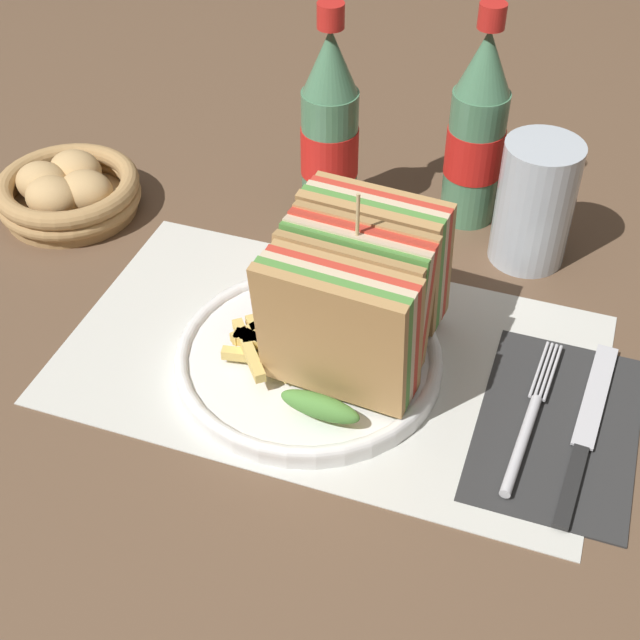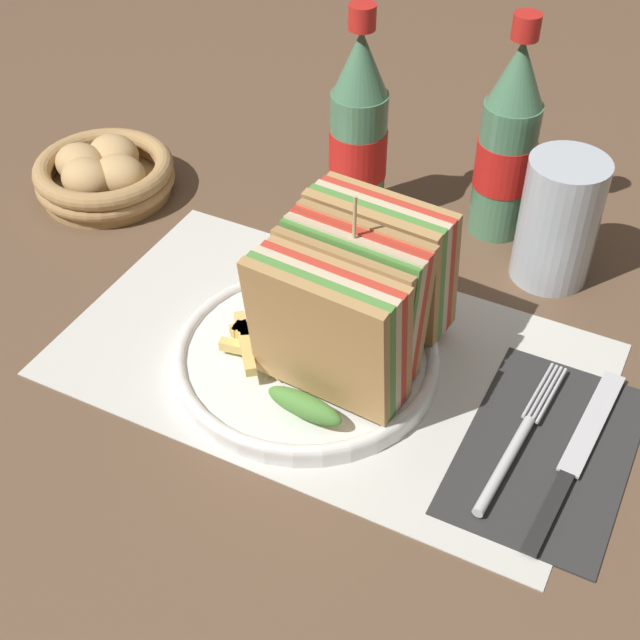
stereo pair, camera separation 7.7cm
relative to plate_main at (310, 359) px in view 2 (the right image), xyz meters
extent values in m
plane|color=brown|center=(0.00, 0.00, -0.01)|extent=(4.00, 4.00, 0.00)
cube|color=silver|center=(0.01, 0.02, -0.01)|extent=(0.47, 0.28, 0.00)
cylinder|color=white|center=(0.00, 0.00, 0.00)|extent=(0.23, 0.23, 0.01)
torus|color=white|center=(0.00, 0.00, 0.00)|extent=(0.23, 0.23, 0.01)
cube|color=tan|center=(0.03, -0.05, 0.07)|extent=(0.13, 0.03, 0.12)
cube|color=#518E3D|center=(0.03, -0.04, 0.07)|extent=(0.13, 0.03, 0.12)
cube|color=beige|center=(0.03, -0.03, 0.07)|extent=(0.13, 0.03, 0.12)
cube|color=red|center=(0.03, -0.02, 0.07)|extent=(0.13, 0.03, 0.12)
cube|color=tan|center=(0.03, -0.01, 0.07)|extent=(0.13, 0.03, 0.12)
ellipsoid|color=#518E3D|center=(0.03, -0.07, 0.02)|extent=(0.07, 0.03, 0.02)
cube|color=tan|center=(0.03, -0.01, 0.07)|extent=(0.13, 0.03, 0.12)
cube|color=#518E3D|center=(0.03, 0.00, 0.07)|extent=(0.13, 0.03, 0.12)
cube|color=beige|center=(0.03, 0.01, 0.07)|extent=(0.13, 0.03, 0.12)
cube|color=red|center=(0.03, 0.02, 0.07)|extent=(0.13, 0.03, 0.12)
cube|color=tan|center=(0.03, 0.03, 0.07)|extent=(0.13, 0.03, 0.12)
ellipsoid|color=#518E3D|center=(0.03, -0.02, 0.02)|extent=(0.07, 0.03, 0.02)
cube|color=tan|center=(0.03, 0.05, 0.07)|extent=(0.13, 0.03, 0.12)
cube|color=#518E3D|center=(0.03, 0.06, 0.07)|extent=(0.13, 0.03, 0.12)
cube|color=beige|center=(0.03, 0.07, 0.07)|extent=(0.13, 0.03, 0.12)
cube|color=red|center=(0.03, 0.08, 0.07)|extent=(0.13, 0.03, 0.12)
cube|color=tan|center=(0.03, 0.09, 0.07)|extent=(0.13, 0.03, 0.12)
ellipsoid|color=#518E3D|center=(0.03, 0.04, 0.02)|extent=(0.07, 0.03, 0.02)
cylinder|color=tan|center=(0.03, 0.01, 0.09)|extent=(0.00, 0.00, 0.16)
cube|color=#E5C166|center=(-0.04, 0.00, 0.01)|extent=(0.03, 0.06, 0.01)
cube|color=#E5C166|center=(-0.04, -0.02, 0.01)|extent=(0.07, 0.02, 0.01)
cube|color=#E5C166|center=(-0.03, -0.02, 0.01)|extent=(0.06, 0.05, 0.01)
cube|color=#E5C166|center=(-0.05, -0.01, 0.02)|extent=(0.04, 0.04, 0.01)
cube|color=#E5C166|center=(-0.04, -0.02, 0.02)|extent=(0.05, 0.01, 0.01)
cube|color=#E5C166|center=(-0.05, -0.03, 0.02)|extent=(0.05, 0.06, 0.01)
cube|color=#E5C166|center=(-0.03, -0.02, 0.02)|extent=(0.06, 0.03, 0.01)
cube|color=#E5C166|center=(-0.05, 0.00, 0.02)|extent=(0.04, 0.05, 0.01)
cube|color=#E5C166|center=(-0.03, -0.01, 0.02)|extent=(0.05, 0.04, 0.01)
cube|color=#E5C166|center=(-0.03, -0.01, 0.02)|extent=(0.06, 0.01, 0.01)
ellipsoid|color=maroon|center=(-0.04, 0.03, 0.02)|extent=(0.04, 0.04, 0.02)
cube|color=#2D2D2D|center=(0.21, 0.00, -0.01)|extent=(0.13, 0.20, 0.00)
cylinder|color=silver|center=(0.19, -0.03, 0.00)|extent=(0.02, 0.11, 0.01)
cylinder|color=silver|center=(0.19, 0.06, 0.00)|extent=(0.01, 0.07, 0.00)
cylinder|color=silver|center=(0.19, 0.06, 0.00)|extent=(0.01, 0.07, 0.00)
cylinder|color=silver|center=(0.20, 0.06, 0.00)|extent=(0.01, 0.07, 0.00)
cylinder|color=silver|center=(0.20, 0.06, 0.00)|extent=(0.01, 0.07, 0.00)
cube|color=black|center=(0.23, -0.06, 0.00)|extent=(0.02, 0.08, 0.00)
cube|color=silver|center=(0.24, 0.04, 0.00)|extent=(0.03, 0.13, 0.00)
cylinder|color=#4C7F5B|center=(-0.06, 0.23, 0.06)|extent=(0.06, 0.06, 0.14)
cylinder|color=red|center=(-0.06, 0.23, 0.07)|extent=(0.06, 0.06, 0.05)
cone|color=#4C7F5B|center=(-0.06, 0.23, 0.17)|extent=(0.05, 0.05, 0.06)
cylinder|color=red|center=(-0.06, 0.23, 0.21)|extent=(0.03, 0.03, 0.02)
cylinder|color=#4C7F5B|center=(0.08, 0.27, 0.06)|extent=(0.06, 0.06, 0.14)
cylinder|color=red|center=(0.08, 0.27, 0.07)|extent=(0.06, 0.06, 0.05)
cone|color=#4C7F5B|center=(0.08, 0.27, 0.17)|extent=(0.05, 0.05, 0.06)
cylinder|color=red|center=(0.08, 0.27, 0.21)|extent=(0.03, 0.03, 0.02)
cylinder|color=silver|center=(0.15, 0.22, 0.05)|extent=(0.08, 0.08, 0.13)
cylinder|color=#AD8451|center=(-0.33, 0.14, 0.00)|extent=(0.14, 0.14, 0.01)
torus|color=#AD8451|center=(-0.33, 0.14, 0.01)|extent=(0.15, 0.15, 0.02)
torus|color=#AD8451|center=(-0.33, 0.14, 0.02)|extent=(0.15, 0.15, 0.02)
ellipsoid|color=tan|center=(-0.30, 0.14, 0.02)|extent=(0.06, 0.05, 0.04)
ellipsoid|color=tan|center=(-0.33, 0.17, 0.02)|extent=(0.06, 0.05, 0.04)
ellipsoid|color=tan|center=(-0.35, 0.14, 0.02)|extent=(0.06, 0.05, 0.04)
ellipsoid|color=tan|center=(-0.33, 0.12, 0.02)|extent=(0.06, 0.05, 0.04)
camera|label=1|loc=(0.19, -0.52, 0.54)|focal=50.00mm
camera|label=2|loc=(0.26, -0.49, 0.54)|focal=50.00mm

